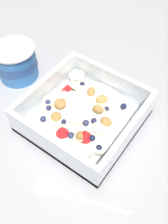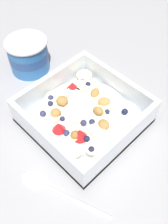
# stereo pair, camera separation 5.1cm
# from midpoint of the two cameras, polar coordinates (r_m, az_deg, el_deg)

# --- Properties ---
(ground_plane) EXTENTS (2.40, 2.40, 0.00)m
(ground_plane) POSITION_cam_midpoint_polar(r_m,az_deg,el_deg) (0.55, -2.97, 0.11)
(ground_plane) COLOR #9E9EA3
(fruit_bowl) EXTENTS (0.21, 0.21, 0.06)m
(fruit_bowl) POSITION_cam_midpoint_polar(r_m,az_deg,el_deg) (0.51, -2.94, -0.84)
(fruit_bowl) COLOR white
(fruit_bowl) RESTS_ON ground
(spoon) EXTENTS (0.08, 0.17, 0.01)m
(spoon) POSITION_cam_midpoint_polar(r_m,az_deg,el_deg) (0.46, -8.67, -17.19)
(spoon) COLOR silver
(spoon) RESTS_ON ground
(yogurt_cup) EXTENTS (0.10, 0.10, 0.08)m
(yogurt_cup) POSITION_cam_midpoint_polar(r_m,az_deg,el_deg) (0.62, -17.19, 10.50)
(yogurt_cup) COLOR #3370B7
(yogurt_cup) RESTS_ON ground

